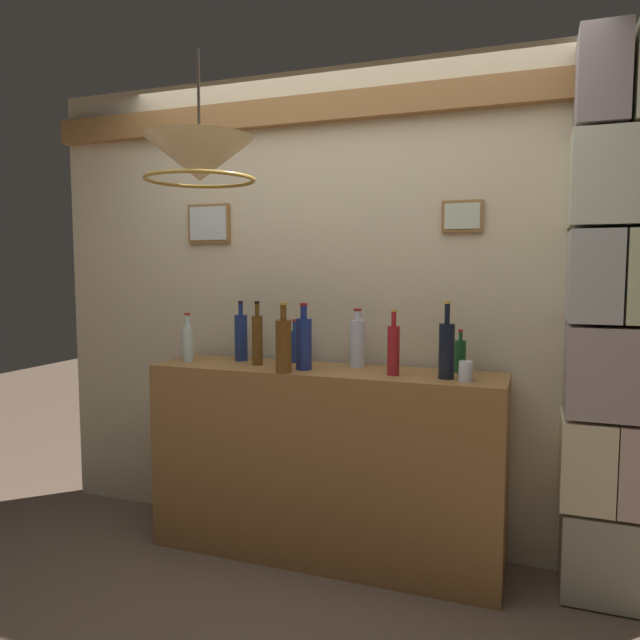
# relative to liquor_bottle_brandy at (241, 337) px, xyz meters

# --- Properties ---
(panelled_rear_partition) EXTENTS (3.56, 0.15, 2.53)m
(panelled_rear_partition) POSITION_rel_liquor_bottle_brandy_xyz_m (0.51, 0.19, 0.23)
(panelled_rear_partition) COLOR beige
(panelled_rear_partition) RESTS_ON ground
(stone_pillar) EXTENTS (0.45, 0.39, 2.46)m
(stone_pillar) POSITION_rel_liquor_bottle_brandy_xyz_m (1.85, 0.02, 0.13)
(stone_pillar) COLOR gray
(stone_pillar) RESTS_ON ground
(bar_shelf_unit) EXTENTS (1.78, 0.42, 0.97)m
(bar_shelf_unit) POSITION_rel_liquor_bottle_brandy_xyz_m (0.51, -0.09, -0.62)
(bar_shelf_unit) COLOR olive
(bar_shelf_unit) RESTS_ON ground
(liquor_bottle_brandy) EXTENTS (0.07, 0.07, 0.33)m
(liquor_bottle_brandy) POSITION_rel_liquor_bottle_brandy_xyz_m (0.00, 0.00, 0.00)
(liquor_bottle_brandy) COLOR navy
(liquor_bottle_brandy) RESTS_ON bar_shelf_unit
(liquor_bottle_whiskey) EXTENTS (0.08, 0.08, 0.34)m
(liquor_bottle_whiskey) POSITION_rel_liquor_bottle_brandy_xyz_m (0.36, -0.25, 0.00)
(liquor_bottle_whiskey) COLOR brown
(liquor_bottle_whiskey) RESTS_ON bar_shelf_unit
(liquor_bottle_mezcal) EXTENTS (0.08, 0.08, 0.30)m
(liquor_bottle_mezcal) POSITION_rel_liquor_bottle_brandy_xyz_m (0.65, 0.02, -0.00)
(liquor_bottle_mezcal) COLOR silver
(liquor_bottle_mezcal) RESTS_ON bar_shelf_unit
(liquor_bottle_tequila) EXTENTS (0.07, 0.07, 0.36)m
(liquor_bottle_tequila) POSITION_rel_liquor_bottle_brandy_xyz_m (1.13, -0.14, 0.00)
(liquor_bottle_tequila) COLOR black
(liquor_bottle_tequila) RESTS_ON bar_shelf_unit
(liquor_bottle_rum) EXTENTS (0.06, 0.06, 0.33)m
(liquor_bottle_rum) POSITION_rel_liquor_bottle_brandy_xyz_m (0.15, -0.10, 0.01)
(liquor_bottle_rum) COLOR brown
(liquor_bottle_rum) RESTS_ON bar_shelf_unit
(liquor_bottle_scotch) EXTENTS (0.05, 0.05, 0.21)m
(liquor_bottle_scotch) POSITION_rel_liquor_bottle_brandy_xyz_m (1.17, 0.04, -0.05)
(liquor_bottle_scotch) COLOR #184D26
(liquor_bottle_scotch) RESTS_ON bar_shelf_unit
(liquor_bottle_bourbon) EXTENTS (0.08, 0.08, 0.23)m
(liquor_bottle_bourbon) POSITION_rel_liquor_bottle_brandy_xyz_m (0.29, 0.06, -0.04)
(liquor_bottle_bourbon) COLOR navy
(liquor_bottle_bourbon) RESTS_ON bar_shelf_unit
(liquor_bottle_amaro) EXTENTS (0.06, 0.06, 0.31)m
(liquor_bottle_amaro) POSITION_rel_liquor_bottle_brandy_xyz_m (0.88, -0.14, -0.01)
(liquor_bottle_amaro) COLOR maroon
(liquor_bottle_amaro) RESTS_ON bar_shelf_unit
(liquor_bottle_vodka) EXTENTS (0.06, 0.06, 0.26)m
(liquor_bottle_vodka) POSITION_rel_liquor_bottle_brandy_xyz_m (-0.26, -0.12, -0.03)
(liquor_bottle_vodka) COLOR silver
(liquor_bottle_vodka) RESTS_ON bar_shelf_unit
(liquor_bottle_vermouth) EXTENTS (0.08, 0.08, 0.33)m
(liquor_bottle_vermouth) POSITION_rel_liquor_bottle_brandy_xyz_m (0.42, -0.14, 0.00)
(liquor_bottle_vermouth) COLOR navy
(liquor_bottle_vermouth) RESTS_ON bar_shelf_unit
(glass_tumbler_rocks) EXTENTS (0.06, 0.06, 0.09)m
(glass_tumbler_rocks) POSITION_rel_liquor_bottle_brandy_xyz_m (1.22, -0.19, -0.09)
(glass_tumbler_rocks) COLOR silver
(glass_tumbler_rocks) RESTS_ON bar_shelf_unit
(pendant_lamp) EXTENTS (0.45, 0.45, 0.52)m
(pendant_lamp) POSITION_rel_liquor_bottle_brandy_xyz_m (0.21, -0.73, 0.80)
(pendant_lamp) COLOR beige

